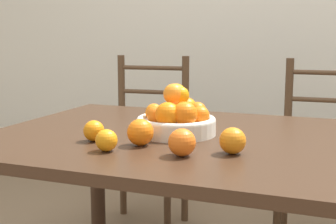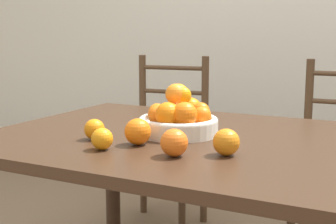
# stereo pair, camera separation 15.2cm
# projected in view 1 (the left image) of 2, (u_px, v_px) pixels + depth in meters

# --- Properties ---
(dining_table) EXTENTS (1.56, 1.01, 0.73)m
(dining_table) POSITION_uv_depth(u_px,v_px,m) (216.00, 163.00, 1.57)
(dining_table) COLOR #382316
(dining_table) RESTS_ON ground_plane
(fruit_bowl) EXTENTS (0.27, 0.27, 0.18)m
(fruit_bowl) POSITION_uv_depth(u_px,v_px,m) (177.00, 118.00, 1.60)
(fruit_bowl) COLOR silver
(fruit_bowl) RESTS_ON dining_table
(orange_loose_0) EXTENTS (0.08, 0.08, 0.08)m
(orange_loose_0) POSITION_uv_depth(u_px,v_px,m) (140.00, 132.00, 1.44)
(orange_loose_0) COLOR orange
(orange_loose_0) RESTS_ON dining_table
(orange_loose_1) EXTENTS (0.07, 0.07, 0.07)m
(orange_loose_1) POSITION_uv_depth(u_px,v_px,m) (94.00, 131.00, 1.50)
(orange_loose_1) COLOR orange
(orange_loose_1) RESTS_ON dining_table
(orange_loose_2) EXTENTS (0.08, 0.08, 0.08)m
(orange_loose_2) POSITION_uv_depth(u_px,v_px,m) (182.00, 142.00, 1.32)
(orange_loose_2) COLOR orange
(orange_loose_2) RESTS_ON dining_table
(orange_loose_3) EXTENTS (0.07, 0.07, 0.07)m
(orange_loose_3) POSITION_uv_depth(u_px,v_px,m) (106.00, 140.00, 1.37)
(orange_loose_3) COLOR orange
(orange_loose_3) RESTS_ON dining_table
(orange_loose_4) EXTENTS (0.08, 0.08, 0.08)m
(orange_loose_4) POSITION_uv_depth(u_px,v_px,m) (233.00, 141.00, 1.34)
(orange_loose_4) COLOR orange
(orange_loose_4) RESTS_ON dining_table
(chair_left) EXTENTS (0.45, 0.43, 0.95)m
(chair_left) POSITION_uv_depth(u_px,v_px,m) (145.00, 145.00, 2.56)
(chair_left) COLOR #513823
(chair_left) RESTS_ON ground_plane
(chair_right) EXTENTS (0.43, 0.41, 0.95)m
(chair_right) POSITION_uv_depth(u_px,v_px,m) (325.00, 162.00, 2.23)
(chair_right) COLOR #513823
(chair_right) RESTS_ON ground_plane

